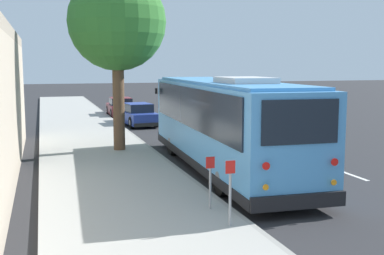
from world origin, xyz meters
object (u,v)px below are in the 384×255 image
object	(u,v)px
parked_sedan_blue	(138,115)
sign_post_far	(210,182)
parked_sedan_maroon	(121,107)
shuttle_bus	(224,120)
street_tree	(117,16)
sign_post_near	(230,192)

from	to	relation	value
parked_sedan_blue	sign_post_far	size ratio (longest dim) A/B	3.31
parked_sedan_maroon	shuttle_bus	bearing A→B (deg)	-176.60
street_tree	sign_post_far	xyz separation A→B (m)	(-8.96, -0.82, -4.74)
parked_sedan_maroon	sign_post_near	distance (m)	24.44
street_tree	sign_post_near	world-z (taller)	street_tree
sign_post_near	sign_post_far	xyz separation A→B (m)	(1.28, 0.00, -0.08)
shuttle_bus	street_tree	world-z (taller)	street_tree
parked_sedan_blue	sign_post_far	distance (m)	17.65
street_tree	shuttle_bus	bearing A→B (deg)	-146.68
parked_sedan_maroon	sign_post_near	bearing A→B (deg)	178.05
shuttle_bus	sign_post_near	xyz separation A→B (m)	(-5.82, 2.09, -0.84)
sign_post_far	parked_sedan_maroon	bearing A→B (deg)	-3.69
sign_post_near	sign_post_far	size ratio (longest dim) A/B	1.12
sign_post_near	parked_sedan_maroon	bearing A→B (deg)	-3.50
parked_sedan_maroon	street_tree	bearing A→B (deg)	172.29
street_tree	sign_post_near	size ratio (longest dim) A/B	5.37
parked_sedan_blue	parked_sedan_maroon	xyz separation A→B (m)	(5.54, 0.15, -0.01)
parked_sedan_maroon	sign_post_far	bearing A→B (deg)	177.86
parked_sedan_maroon	street_tree	distance (m)	15.17
street_tree	sign_post_far	bearing A→B (deg)	-174.79
shuttle_bus	parked_sedan_blue	distance (m)	13.09
parked_sedan_maroon	parked_sedan_blue	bearing A→B (deg)	-176.86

